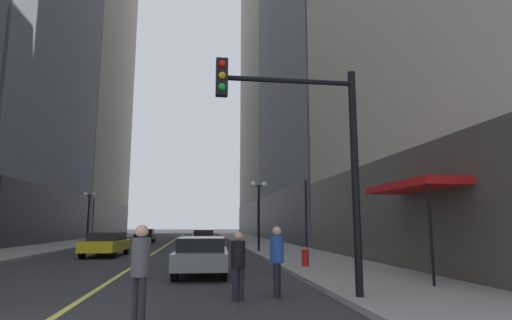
# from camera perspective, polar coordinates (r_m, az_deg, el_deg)

# --- Properties ---
(ground_plane) EXTENTS (200.00, 200.00, 0.00)m
(ground_plane) POSITION_cam_1_polar(r_m,az_deg,el_deg) (40.91, -11.98, -11.30)
(ground_plane) COLOR #2D2D30
(sidewalk_left) EXTENTS (4.50, 78.00, 0.15)m
(sidewalk_left) POSITION_cam_1_polar(r_m,az_deg,el_deg) (42.27, -23.40, -10.58)
(sidewalk_left) COLOR gray
(sidewalk_left) RESTS_ON ground
(sidewalk_right) EXTENTS (4.50, 78.00, 0.15)m
(sidewalk_right) POSITION_cam_1_polar(r_m,az_deg,el_deg) (41.18, -0.22, -11.37)
(sidewalk_right) COLOR gray
(sidewalk_right) RESTS_ON ground
(lane_centre_stripe) EXTENTS (0.16, 70.00, 0.01)m
(lane_centre_stripe) POSITION_cam_1_polar(r_m,az_deg,el_deg) (40.91, -11.98, -11.29)
(lane_centre_stripe) COLOR #E5D64C
(lane_centre_stripe) RESTS_ON ground
(storefront_awning_right) EXTENTS (1.60, 4.15, 3.12)m
(storefront_awning_right) POSITION_cam_1_polar(r_m,az_deg,el_deg) (14.21, 21.44, -3.53)
(storefront_awning_right) COLOR #B21414
(storefront_awning_right) RESTS_ON ground
(car_grey) EXTENTS (1.99, 4.49, 1.32)m
(car_grey) POSITION_cam_1_polar(r_m,az_deg,el_deg) (14.87, -7.63, -13.01)
(car_grey) COLOR slate
(car_grey) RESTS_ON ground
(car_yellow) EXTENTS (1.99, 4.59, 1.32)m
(car_yellow) POSITION_cam_1_polar(r_m,az_deg,el_deg) (24.74, -20.27, -10.91)
(car_yellow) COLOR yellow
(car_yellow) RESTS_ON ground
(car_red) EXTENTS (1.84, 4.38, 1.32)m
(car_red) POSITION_cam_1_polar(r_m,az_deg,el_deg) (33.92, -7.49, -10.72)
(car_red) COLOR #B21919
(car_red) RESTS_ON ground
(car_black) EXTENTS (1.82, 4.16, 1.32)m
(car_black) POSITION_cam_1_polar(r_m,az_deg,el_deg) (41.34, -15.30, -10.16)
(car_black) COLOR black
(car_black) RESTS_ON ground
(pedestrian_in_blue_hoodie) EXTENTS (0.46, 0.46, 1.72)m
(pedestrian_in_blue_hoodie) POSITION_cam_1_polar(r_m,az_deg,el_deg) (10.37, 2.96, -13.29)
(pedestrian_in_blue_hoodie) COLOR black
(pedestrian_in_blue_hoodie) RESTS_ON ground
(pedestrian_in_black_coat) EXTENTS (0.40, 0.40, 1.60)m
(pedestrian_in_black_coat) POSITION_cam_1_polar(r_m,az_deg,el_deg) (9.91, -2.52, -13.94)
(pedestrian_in_black_coat) COLOR black
(pedestrian_in_black_coat) RESTS_ON ground
(pedestrian_with_orange_bag) EXTENTS (0.48, 0.48, 1.77)m
(pedestrian_with_orange_bag) POSITION_cam_1_polar(r_m,az_deg,el_deg) (7.80, -15.93, -14.15)
(pedestrian_with_orange_bag) COLOR black
(pedestrian_with_orange_bag) RESTS_ON ground
(traffic_light_near_right) EXTENTS (3.43, 0.35, 5.65)m
(traffic_light_near_right) POSITION_cam_1_polar(r_m,az_deg,el_deg) (9.72, 7.83, 2.73)
(traffic_light_near_right) COLOR black
(traffic_light_near_right) RESTS_ON ground
(street_lamp_left_far) EXTENTS (1.06, 0.36, 4.43)m
(street_lamp_left_far) POSITION_cam_1_polar(r_m,az_deg,el_deg) (36.76, -22.44, -6.02)
(street_lamp_left_far) COLOR black
(street_lamp_left_far) RESTS_ON ground
(street_lamp_right_mid) EXTENTS (1.06, 0.36, 4.43)m
(street_lamp_right_mid) POSITION_cam_1_polar(r_m,az_deg,el_deg) (25.39, 0.39, -5.66)
(street_lamp_right_mid) COLOR black
(street_lamp_right_mid) RESTS_ON ground
(fire_hydrant_right) EXTENTS (0.28, 0.28, 0.80)m
(fire_hydrant_right) POSITION_cam_1_polar(r_m,az_deg,el_deg) (16.47, 6.94, -13.74)
(fire_hydrant_right) COLOR red
(fire_hydrant_right) RESTS_ON ground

